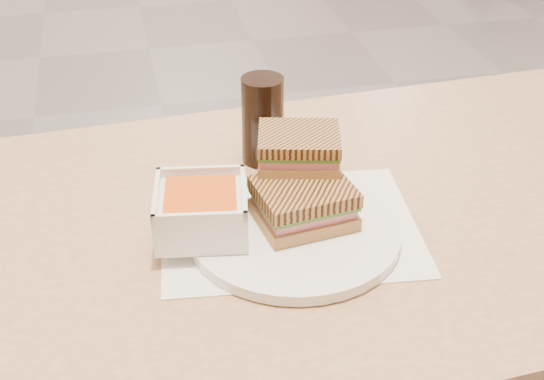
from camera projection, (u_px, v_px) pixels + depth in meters
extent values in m
cube|color=tan|center=(326.00, 219.00, 1.06)|extent=(1.24, 0.78, 0.03)
cylinder|color=tan|center=(512.00, 247.00, 1.63)|extent=(0.06, 0.06, 0.72)
cube|color=white|center=(289.00, 227.00, 1.02)|extent=(0.37, 0.30, 0.00)
cylinder|color=white|center=(295.00, 233.00, 0.99)|extent=(0.28, 0.28, 0.01)
cube|color=white|center=(201.00, 214.00, 0.97)|extent=(0.13, 0.13, 0.05)
cube|color=#DE5907|center=(200.00, 196.00, 0.96)|extent=(0.10, 0.10, 0.01)
cube|color=white|center=(244.00, 192.00, 0.96)|extent=(0.02, 0.12, 0.01)
cube|color=white|center=(156.00, 195.00, 0.95)|extent=(0.02, 0.12, 0.01)
cube|color=white|center=(201.00, 171.00, 1.00)|extent=(0.12, 0.02, 0.01)
cube|color=white|center=(200.00, 218.00, 0.91)|extent=(0.12, 0.02, 0.01)
cube|color=#9D7B46|center=(303.00, 215.00, 1.00)|extent=(0.13, 0.12, 0.02)
cube|color=#C96B6A|center=(304.00, 205.00, 0.99)|extent=(0.13, 0.11, 0.01)
cube|color=#386B23|center=(304.00, 199.00, 0.98)|extent=(0.13, 0.11, 0.01)
cube|color=olive|center=(304.00, 191.00, 0.98)|extent=(0.13, 0.12, 0.02)
cube|color=#9D7B46|center=(299.00, 160.00, 1.02)|extent=(0.13, 0.11, 0.02)
cube|color=#C96B6A|center=(299.00, 151.00, 1.01)|extent=(0.12, 0.10, 0.01)
cube|color=#386B23|center=(299.00, 146.00, 1.01)|extent=(0.12, 0.11, 0.01)
cube|color=olive|center=(299.00, 138.00, 1.00)|extent=(0.13, 0.11, 0.02)
cylinder|color=black|center=(263.00, 120.00, 1.14)|extent=(0.06, 0.06, 0.14)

